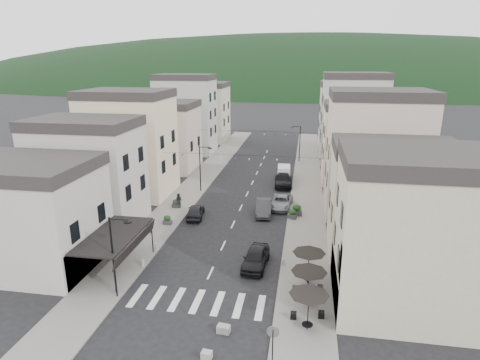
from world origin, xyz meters
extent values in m
plane|color=black|center=(0.00, 0.00, 0.00)|extent=(700.00, 700.00, 0.00)
cube|color=slate|center=(-7.50, 32.00, 0.06)|extent=(4.00, 76.00, 0.12)
cube|color=slate|center=(7.50, 32.00, 0.06)|extent=(4.00, 76.00, 0.12)
ellipsoid|color=black|center=(0.00, 300.00, 0.00)|extent=(640.00, 360.00, 70.00)
cube|color=#B2ADA3|center=(-15.50, 5.00, 4.00)|extent=(12.00, 8.00, 8.00)
cube|color=#B5AD90|center=(14.50, 4.00, 5.00)|extent=(10.00, 8.00, 10.00)
cube|color=black|center=(-7.50, 5.00, 3.20)|extent=(3.60, 7.50, 0.15)
cube|color=black|center=(-5.70, 5.00, 2.70)|extent=(0.34, 7.50, 0.99)
cylinder|color=black|center=(-5.80, 1.50, 1.60)|extent=(0.10, 0.10, 3.20)
cylinder|color=black|center=(-5.80, 8.50, 1.60)|extent=(0.10, 0.10, 3.20)
cube|color=#B2ADA3|center=(-14.50, 14.00, 5.00)|extent=(10.00, 7.00, 10.00)
cube|color=#262323|center=(-14.50, 14.00, 10.50)|extent=(10.20, 7.14, 1.00)
cube|color=beige|center=(-14.50, 24.00, 6.00)|extent=(10.00, 8.00, 12.00)
cube|color=#262323|center=(-14.50, 24.00, 12.50)|extent=(10.20, 8.16, 1.00)
cube|color=#C7AFA1|center=(-14.50, 36.00, 4.75)|extent=(10.00, 8.00, 9.50)
cube|color=#262323|center=(-14.50, 36.00, 10.00)|extent=(10.20, 8.16, 1.00)
cube|color=#A9A9A4|center=(-14.50, 48.00, 6.50)|extent=(10.00, 7.00, 13.00)
cube|color=#262323|center=(-14.50, 48.00, 13.50)|extent=(10.20, 7.14, 1.00)
cube|color=#B5AD90|center=(-14.50, 60.00, 5.50)|extent=(10.00, 9.00, 11.00)
cube|color=#262323|center=(-14.50, 60.00, 11.50)|extent=(10.20, 9.18, 1.00)
cube|color=#B5AD90|center=(14.50, 12.00, 4.50)|extent=(10.00, 7.00, 9.00)
cube|color=#262323|center=(14.50, 12.00, 9.50)|extent=(10.20, 7.14, 1.00)
cube|color=#C7AFA1|center=(14.50, 22.00, 6.25)|extent=(10.00, 8.00, 12.50)
cube|color=#262323|center=(14.50, 22.00, 13.00)|extent=(10.20, 8.16, 1.00)
cube|color=beige|center=(14.50, 34.00, 5.00)|extent=(10.00, 7.00, 10.00)
cube|color=#262323|center=(14.50, 34.00, 10.50)|extent=(10.20, 7.14, 1.00)
cube|color=#A9A9A4|center=(14.50, 46.00, 6.75)|extent=(10.00, 8.00, 13.50)
cube|color=#262323|center=(14.50, 46.00, 14.00)|extent=(10.20, 8.16, 1.00)
cube|color=#B2ADA3|center=(14.50, 58.00, 5.75)|extent=(10.00, 9.00, 11.50)
cube|color=#262323|center=(14.50, 58.00, 12.00)|extent=(10.20, 9.18, 1.00)
cylinder|color=black|center=(7.70, 0.00, 1.27)|extent=(0.06, 0.06, 2.30)
cone|color=black|center=(7.70, 0.00, 2.37)|extent=(2.50, 2.50, 0.55)
cylinder|color=black|center=(7.70, 0.00, 0.49)|extent=(0.70, 0.70, 0.04)
cylinder|color=black|center=(7.70, 2.80, 1.27)|extent=(0.06, 0.06, 2.30)
cone|color=black|center=(7.70, 2.80, 2.37)|extent=(2.50, 2.50, 0.55)
cylinder|color=black|center=(7.70, 2.80, 0.49)|extent=(0.70, 0.70, 0.04)
cylinder|color=black|center=(7.70, 5.60, 1.27)|extent=(0.06, 0.06, 2.30)
cone|color=black|center=(7.70, 5.60, 2.37)|extent=(2.50, 2.50, 0.55)
cylinder|color=black|center=(7.70, 5.60, 0.49)|extent=(0.70, 0.70, 0.04)
cylinder|color=black|center=(-6.10, 2.00, 3.00)|extent=(0.14, 0.14, 6.00)
cylinder|color=black|center=(-5.40, 2.00, 5.90)|extent=(1.40, 0.10, 0.10)
cylinder|color=black|center=(-4.75, 2.00, 5.75)|extent=(0.56, 0.56, 0.08)
cylinder|color=black|center=(-6.10, 26.00, 3.00)|extent=(0.14, 0.14, 6.00)
cylinder|color=black|center=(-5.40, 26.00, 5.90)|extent=(1.40, 0.10, 0.10)
cylinder|color=black|center=(-4.75, 26.00, 5.75)|extent=(0.56, 0.56, 0.08)
cylinder|color=black|center=(6.10, 44.00, 3.00)|extent=(0.14, 0.14, 6.00)
cylinder|color=black|center=(5.40, 44.00, 5.90)|extent=(1.40, 0.10, 0.10)
cylinder|color=black|center=(4.75, 44.00, 5.75)|extent=(0.56, 0.56, 0.08)
cylinder|color=black|center=(5.80, -3.50, 1.25)|extent=(0.07, 0.07, 2.50)
cylinder|color=slate|center=(5.80, -3.50, 2.35)|extent=(0.70, 0.04, 0.70)
cylinder|color=gray|center=(-5.70, 6.00, 0.42)|extent=(0.26, 0.26, 0.60)
cylinder|color=gray|center=(-5.70, 9.00, 0.42)|extent=(0.26, 0.26, 0.60)
cylinder|color=gray|center=(5.70, 8.00, 0.42)|extent=(0.26, 0.26, 0.60)
cylinder|color=gray|center=(5.70, -1.00, 0.42)|extent=(0.26, 0.26, 0.60)
cylinder|color=black|center=(0.00, 22.00, 6.00)|extent=(19.00, 0.02, 0.02)
cone|color=beige|center=(-8.71, 22.00, 5.81)|extent=(0.28, 0.28, 0.24)
cone|color=navy|center=(-7.12, 22.00, 5.73)|extent=(0.28, 0.28, 0.24)
cone|color=beige|center=(-5.54, 22.00, 5.65)|extent=(0.28, 0.28, 0.24)
cone|color=navy|center=(-3.96, 22.00, 5.58)|extent=(0.28, 0.28, 0.24)
cone|color=beige|center=(-2.38, 22.00, 5.54)|extent=(0.28, 0.28, 0.24)
cone|color=navy|center=(-0.79, 22.00, 5.51)|extent=(0.28, 0.28, 0.24)
cone|color=beige|center=(0.79, 22.00, 5.51)|extent=(0.28, 0.28, 0.24)
cone|color=navy|center=(2.38, 22.00, 5.54)|extent=(0.28, 0.28, 0.24)
cone|color=beige|center=(3.96, 22.00, 5.58)|extent=(0.28, 0.28, 0.24)
cone|color=navy|center=(5.54, 22.00, 5.65)|extent=(0.28, 0.28, 0.24)
cone|color=beige|center=(7.12, 22.00, 5.73)|extent=(0.28, 0.28, 0.24)
cone|color=navy|center=(8.71, 22.00, 5.81)|extent=(0.28, 0.28, 0.24)
cylinder|color=black|center=(0.00, 38.00, 6.00)|extent=(19.00, 0.02, 0.02)
cone|color=beige|center=(-8.71, 38.00, 5.81)|extent=(0.28, 0.28, 0.24)
cone|color=navy|center=(-7.12, 38.00, 5.73)|extent=(0.28, 0.28, 0.24)
cone|color=beige|center=(-5.54, 38.00, 5.65)|extent=(0.28, 0.28, 0.24)
cone|color=navy|center=(-3.96, 38.00, 5.58)|extent=(0.28, 0.28, 0.24)
cone|color=beige|center=(-2.38, 38.00, 5.54)|extent=(0.28, 0.28, 0.24)
cone|color=navy|center=(-0.79, 38.00, 5.51)|extent=(0.28, 0.28, 0.24)
cone|color=beige|center=(0.79, 38.00, 5.51)|extent=(0.28, 0.28, 0.24)
cone|color=navy|center=(2.38, 38.00, 5.54)|extent=(0.28, 0.28, 0.24)
cone|color=beige|center=(3.96, 38.00, 5.58)|extent=(0.28, 0.28, 0.24)
cone|color=navy|center=(5.54, 38.00, 5.65)|extent=(0.28, 0.28, 0.24)
cone|color=beige|center=(7.12, 38.00, 5.73)|extent=(0.28, 0.28, 0.24)
cone|color=navy|center=(8.71, 38.00, 5.81)|extent=(0.28, 0.28, 0.24)
imported|color=black|center=(3.44, 7.68, 0.78)|extent=(2.17, 4.71, 1.57)
imported|color=#2D2D2F|center=(2.80, 19.51, 0.78)|extent=(2.04, 4.87, 1.57)
imported|color=gray|center=(4.60, 21.83, 0.69)|extent=(2.62, 5.08, 1.37)
imported|color=black|center=(4.29, 30.34, 0.81)|extent=(2.64, 5.74, 1.62)
imported|color=black|center=(-4.37, 17.29, 0.70)|extent=(2.20, 4.32, 1.41)
cube|color=silver|center=(4.20, 33.12, 0.91)|extent=(1.95, 4.44, 1.82)
cube|color=silver|center=(4.23, 32.57, 1.86)|extent=(1.83, 2.99, 0.45)
cylinder|color=black|center=(3.56, 31.45, 0.32)|extent=(0.26, 0.65, 0.64)
cylinder|color=black|center=(5.01, 31.52, 0.32)|extent=(0.26, 0.65, 0.64)
cylinder|color=black|center=(3.39, 34.71, 0.32)|extent=(0.26, 0.65, 0.64)
cylinder|color=black|center=(4.84, 34.79, 0.32)|extent=(0.26, 0.65, 0.64)
imported|color=black|center=(-7.69, 12.35, 0.92)|extent=(0.60, 0.41, 1.59)
imported|color=black|center=(-6.89, 19.44, 0.99)|extent=(0.87, 0.69, 1.74)
cube|color=gray|center=(2.53, -1.00, 0.25)|extent=(0.85, 0.59, 0.50)
cube|color=gray|center=(2.04, -3.39, 0.23)|extent=(0.65, 0.52, 0.45)
cube|color=#323235|center=(-6.64, 14.68, 0.34)|extent=(0.90, 0.51, 0.44)
ellipsoid|color=black|center=(-6.64, 14.68, 0.83)|extent=(0.78, 0.50, 0.57)
cube|color=#29292B|center=(-7.31, 19.53, 0.34)|extent=(0.89, 0.50, 0.44)
ellipsoid|color=black|center=(-7.31, 19.53, 0.83)|extent=(0.78, 0.50, 0.57)
cube|color=#2A2B2D|center=(7.55, 9.74, 0.35)|extent=(1.06, 0.83, 0.47)
ellipsoid|color=black|center=(7.55, 9.74, 0.87)|extent=(0.82, 0.52, 0.60)
cube|color=#323335|center=(6.00, 18.39, 0.35)|extent=(1.03, 0.83, 0.45)
ellipsoid|color=black|center=(6.00, 18.39, 0.85)|extent=(0.80, 0.51, 0.58)
cube|color=#302F32|center=(6.45, 19.40, 0.39)|extent=(1.13, 0.66, 0.55)
ellipsoid|color=black|center=(6.45, 19.40, 1.00)|extent=(0.97, 0.62, 0.70)
camera|label=1|loc=(7.05, -21.87, 16.44)|focal=30.00mm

